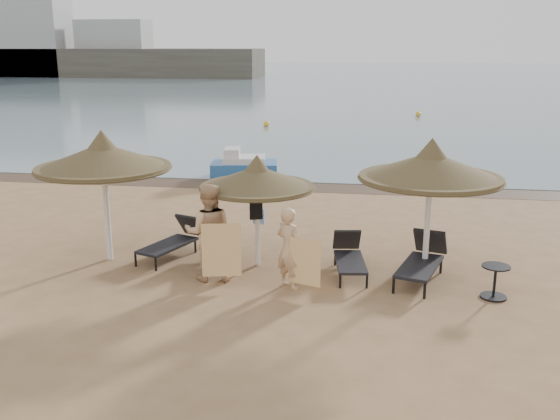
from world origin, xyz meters
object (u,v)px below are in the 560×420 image
Objects in this scene: lounger_near_left at (216,251)px; side_table at (495,283)px; lounger_far_right at (423,259)px; person_left at (208,225)px; palapa_center at (257,178)px; person_right at (289,242)px; lounger_far_left at (175,240)px; palapa_left at (103,157)px; palapa_right at (431,167)px; pedal_boat at (243,167)px; lounger_near_right at (349,256)px.

lounger_near_left is 5.86m from side_table.
person_left is (-4.40, -0.76, 0.78)m from lounger_far_right.
lounger_far_right is at bearing -3.63° from palapa_center.
person_right is at bearing -143.26° from lounger_far_right.
lounger_far_right is 1.59m from side_table.
lounger_near_left is 0.92× the size of person_right.
lounger_far_left is 0.93× the size of lounger_far_right.
palapa_left reaches higher than palapa_center.
lounger_far_right is (-0.06, -0.17, -1.93)m from palapa_right.
palapa_right is at bearing -0.84° from palapa_center.
person_left is 10.16m from pedal_boat.
palapa_center is 0.85× the size of palapa_right.
palapa_right reaches higher than lounger_far_right.
palapa_left is 1.50× the size of lounger_far_left.
lounger_near_right is 1.55m from lounger_far_right.
person_left is 1.73m from person_right.
palapa_right is at bearing -66.36° from pedal_boat.
lounger_near_right is 2.82× the size of side_table.
lounger_near_right is (5.44, 0.03, -2.01)m from palapa_left.
lounger_near_left is at bearing 173.28° from lounger_near_right.
palapa_left reaches higher than side_table.
palapa_left is 1.16× the size of pedal_boat.
palapa_right is at bearing -7.14° from lounger_near_right.
lounger_far_right reaches higher than lounger_near_right.
lounger_far_left is 1.98m from person_left.
person_left is at bearing -130.54° from palapa_center.
lounger_near_left is 0.83× the size of lounger_far_right.
palapa_left reaches higher than lounger_near_left.
person_left reaches higher than lounger_far_right.
lounger_far_right is at bearing -0.93° from palapa_left.
side_table is at bearing -12.90° from palapa_center.
lounger_far_left is at bearing 165.48° from lounger_near_right.
side_table is 12.41m from pedal_boat.
side_table is (8.30, -1.00, -2.06)m from palapa_left.
lounger_far_left is 3.35m from person_right.
person_left reaches higher than lounger_near_right.
lounger_near_right is 1.73m from person_right.
palapa_left is 2.97m from person_left.
palapa_center is at bearing 167.10° from side_table.
palapa_center is at bearing 1.88° from palapa_left.
person_right is (0.86, -1.21, -1.01)m from palapa_center.
palapa_left is 5.80m from lounger_near_right.
side_table is at bearing 8.27° from lounger_far_left.
palapa_left is at bearing -106.51° from pedal_boat.
palapa_left is 3.45m from palapa_center.
palapa_right reaches higher than lounger_far_left.
palapa_left is at bearing -179.52° from palapa_right.
lounger_near_left is (2.51, -0.04, -2.02)m from palapa_left.
side_table is at bearing 168.29° from person_left.
palapa_right is at bearing 86.50° from lounger_far_right.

